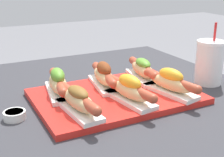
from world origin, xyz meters
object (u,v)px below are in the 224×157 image
object	(u,v)px
serving_tray	(115,96)
hot_dog_3	(58,83)
hot_dog_0	(78,100)
drink_cup	(209,62)
hot_dog_2	(171,82)
sauce_bowl	(15,115)
hot_dog_1	(130,90)
hot_dog_5	(143,70)
hot_dog_4	(104,76)

from	to	relation	value
serving_tray	hot_dog_3	xyz separation A→B (m)	(-0.15, 0.07, 0.04)
hot_dog_0	drink_cup	distance (m)	0.50
hot_dog_2	hot_dog_0	bearing A→B (deg)	179.69
sauce_bowl	drink_cup	distance (m)	0.65
hot_dog_0	sauce_bowl	distance (m)	0.17
serving_tray	hot_dog_2	size ratio (longest dim) A/B	2.20
serving_tray	hot_dog_2	xyz separation A→B (m)	(0.15, -0.08, 0.04)
hot_dog_0	hot_dog_1	size ratio (longest dim) A/B	1.00
hot_dog_1	hot_dog_2	bearing A→B (deg)	-1.30
serving_tray	hot_dog_5	world-z (taller)	hot_dog_5
hot_dog_0	hot_dog_4	size ratio (longest dim) A/B	1.01
serving_tray	hot_dog_1	xyz separation A→B (m)	(0.01, -0.08, 0.04)
hot_dog_1	hot_dog_2	size ratio (longest dim) A/B	1.01
hot_dog_1	hot_dog_3	size ratio (longest dim) A/B	1.00
hot_dog_2	hot_dog_5	xyz separation A→B (m)	(-0.00, 0.15, -0.00)
serving_tray	hot_dog_4	bearing A→B (deg)	94.09
hot_dog_3	hot_dog_4	size ratio (longest dim) A/B	1.00
sauce_bowl	serving_tray	bearing A→B (deg)	1.33
serving_tray	hot_dog_1	world-z (taller)	hot_dog_1
hot_dog_3	hot_dog_2	bearing A→B (deg)	-26.13
serving_tray	hot_dog_0	size ratio (longest dim) A/B	2.17
hot_dog_1	hot_dog_4	bearing A→B (deg)	94.65
hot_dog_3	hot_dog_5	size ratio (longest dim) A/B	1.00
hot_dog_1	hot_dog_5	world-z (taller)	hot_dog_1
hot_dog_2	sauce_bowl	distance (m)	0.45
hot_dog_0	hot_dog_2	bearing A→B (deg)	-0.31
hot_dog_1	hot_dog_4	size ratio (longest dim) A/B	1.00
hot_dog_0	hot_dog_4	distance (m)	0.20
hot_dog_3	drink_cup	xyz separation A→B (m)	(0.50, -0.09, 0.02)
hot_dog_1	hot_dog_5	bearing A→B (deg)	47.14
hot_dog_2	hot_dog_5	size ratio (longest dim) A/B	1.00
serving_tray	hot_dog_1	bearing A→B (deg)	-84.86
hot_dog_5	sauce_bowl	distance (m)	0.45
hot_dog_0	hot_dog_3	world-z (taller)	hot_dog_3
hot_dog_4	sauce_bowl	xyz separation A→B (m)	(-0.29, -0.07, -0.04)
hot_dog_4	hot_dog_1	bearing A→B (deg)	-85.35
sauce_bowl	hot_dog_4	bearing A→B (deg)	14.14
hot_dog_2	drink_cup	world-z (taller)	drink_cup
hot_dog_1	hot_dog_4	xyz separation A→B (m)	(-0.01, 0.14, 0.00)
hot_dog_4	hot_dog_0	bearing A→B (deg)	-134.70
hot_dog_3	hot_dog_1	bearing A→B (deg)	-41.78
hot_dog_1	hot_dog_0	bearing A→B (deg)	-179.41
hot_dog_2	sauce_bowl	world-z (taller)	hot_dog_2
hot_dog_1	hot_dog_5	xyz separation A→B (m)	(0.14, 0.15, -0.00)
hot_dog_3	sauce_bowl	xyz separation A→B (m)	(-0.14, -0.08, -0.04)
sauce_bowl	drink_cup	size ratio (longest dim) A/B	0.28
hot_dog_1	sauce_bowl	size ratio (longest dim) A/B	3.79
hot_dog_1	sauce_bowl	xyz separation A→B (m)	(-0.31, 0.07, -0.04)
hot_dog_0	hot_dog_5	xyz separation A→B (m)	(0.29, 0.15, 0.00)
hot_dog_2	drink_cup	size ratio (longest dim) A/B	1.04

